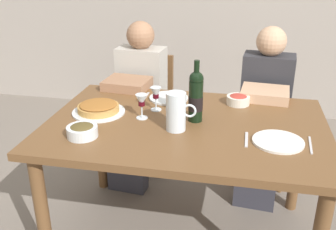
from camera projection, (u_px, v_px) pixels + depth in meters
dining_table at (185, 138)px, 2.12m from camera, size 1.50×1.00×0.76m
wine_bottle at (196, 96)px, 2.06m from camera, size 0.08×0.08×0.34m
water_pitcher at (176, 114)px, 1.97m from camera, size 0.16×0.10×0.20m
baked_tart at (98, 108)px, 2.20m from camera, size 0.30×0.30×0.06m
salad_bowl at (238, 99)px, 2.32m from camera, size 0.14×0.14×0.06m
olive_bowl at (82, 130)px, 1.92m from camera, size 0.15×0.15×0.07m
wine_glass_left_diner at (156, 94)px, 2.21m from camera, size 0.06×0.06×0.14m
wine_glass_right_diner at (142, 102)px, 2.10m from camera, size 0.07×0.07×0.14m
dinner_plate_left_setting at (169, 98)px, 2.41m from camera, size 0.24×0.24×0.01m
dinner_plate_right_setting at (278, 142)px, 1.87m from camera, size 0.25×0.25×0.01m
fork_left_setting at (146, 97)px, 2.44m from camera, size 0.01×0.16×0.00m
knife_left_setting at (193, 100)px, 2.39m from camera, size 0.02×0.18×0.00m
knife_right_setting at (311, 145)px, 1.84m from camera, size 0.02×0.18×0.00m
spoon_right_setting at (246, 139)px, 1.90m from camera, size 0.01×0.16×0.00m
chair_left at (147, 103)px, 3.06m from camera, size 0.43×0.43×0.87m
diner_left at (137, 100)px, 2.81m from camera, size 0.36×0.53×1.16m
chair_right at (264, 113)px, 2.88m from camera, size 0.43×0.43×0.87m
diner_right at (264, 110)px, 2.63m from camera, size 0.36×0.53×1.16m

